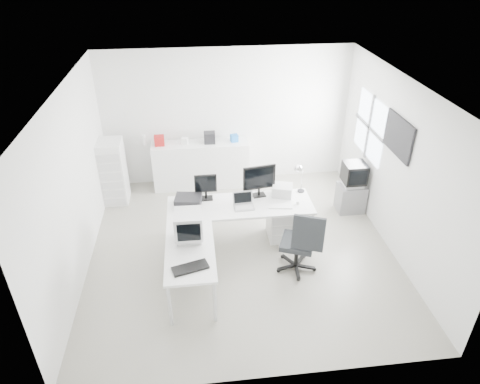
{
  "coord_description": "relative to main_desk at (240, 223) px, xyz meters",
  "views": [
    {
      "loc": [
        -0.69,
        -5.71,
        4.57
      ],
      "look_at": [
        0.0,
        0.2,
        1.0
      ],
      "focal_mm": 32.0,
      "sensor_mm": 36.0,
      "label": 1
    }
  ],
  "objects": [
    {
      "name": "white_mouse",
      "position": [
        0.95,
        -0.1,
        0.4
      ],
      "size": [
        0.06,
        0.06,
        0.06
      ],
      "primitive_type": "sphere",
      "color": "silver",
      "rests_on": "main_desk"
    },
    {
      "name": "clutter_bottle",
      "position": [
        -1.68,
        2.07,
        0.71
      ],
      "size": [
        0.07,
        0.07,
        0.22
      ],
      "primitive_type": "cylinder",
      "color": "silver",
      "rests_on": "sideboard"
    },
    {
      "name": "office_chair",
      "position": [
        0.8,
        -0.8,
        0.18
      ],
      "size": [
        0.84,
        0.84,
        1.12
      ],
      "primitive_type": null,
      "rotation": [
        0.0,
        0.0,
        -0.38
      ],
      "color": "#282A2D",
      "rests_on": "floor"
    },
    {
      "name": "floor",
      "position": [
        -0.0,
        -0.21,
        -0.38
      ],
      "size": [
        5.0,
        5.0,
        0.01
      ],
      "primitive_type": "cube",
      "color": "#B1AE9E",
      "rests_on": "ground"
    },
    {
      "name": "ceiling",
      "position": [
        -0.0,
        -0.21,
        2.42
      ],
      "size": [
        5.0,
        5.0,
        0.01
      ],
      "primitive_type": "cube",
      "color": "white",
      "rests_on": "back_wall"
    },
    {
      "name": "white_keyboard",
      "position": [
        0.65,
        -0.15,
        0.38
      ],
      "size": [
        0.41,
        0.18,
        0.02
      ],
      "primitive_type": "cube",
      "rotation": [
        0.0,
        0.0,
        -0.16
      ],
      "color": "silver",
      "rests_on": "main_desk"
    },
    {
      "name": "lcd_monitor_small",
      "position": [
        -0.55,
        0.25,
        0.61
      ],
      "size": [
        0.37,
        0.21,
        0.46
      ],
      "primitive_type": null,
      "rotation": [
        0.0,
        0.0,
        -0.0
      ],
      "color": "black",
      "rests_on": "main_desk"
    },
    {
      "name": "sideboard",
      "position": [
        -0.58,
        2.03,
        0.11
      ],
      "size": [
        1.95,
        0.49,
        0.98
      ],
      "primitive_type": "cube",
      "color": "silver",
      "rests_on": "floor"
    },
    {
      "name": "window",
      "position": [
        2.48,
        0.99,
        1.23
      ],
      "size": [
        0.02,
        1.2,
        1.1
      ],
      "primitive_type": null,
      "color": "white",
      "rests_on": "right_wall"
    },
    {
      "name": "tv_cabinet",
      "position": [
        2.22,
        0.74,
        -0.1
      ],
      "size": [
        0.5,
        0.41,
        0.54
      ],
      "primitive_type": "cube",
      "color": "slate",
      "rests_on": "floor"
    },
    {
      "name": "back_wall",
      "position": [
        -0.0,
        2.29,
        1.02
      ],
      "size": [
        5.0,
        0.02,
        2.8
      ],
      "primitive_type": "cube",
      "color": "silver",
      "rests_on": "floor"
    },
    {
      "name": "crt_tv",
      "position": [
        2.22,
        0.74,
        0.39
      ],
      "size": [
        0.5,
        0.48,
        0.45
      ],
      "primitive_type": null,
      "color": "black",
      "rests_on": "tv_cabinet"
    },
    {
      "name": "lcd_monitor_large",
      "position": [
        0.35,
        0.25,
        0.67
      ],
      "size": [
        0.59,
        0.31,
        0.58
      ],
      "primitive_type": null,
      "rotation": [
        0.0,
        0.0,
        0.17
      ],
      "color": "black",
      "rests_on": "main_desk"
    },
    {
      "name": "desk_lamp",
      "position": [
        1.1,
        0.3,
        0.6
      ],
      "size": [
        0.18,
        0.18,
        0.45
      ],
      "primitive_type": null,
      "rotation": [
        0.0,
        0.0,
        -0.22
      ],
      "color": "silver",
      "rests_on": "main_desk"
    },
    {
      "name": "filing_cabinet",
      "position": [
        -2.28,
        1.62,
        0.27
      ],
      "size": [
        0.45,
        0.54,
        1.29
      ],
      "primitive_type": "cube",
      "color": "silver",
      "rests_on": "floor"
    },
    {
      "name": "clutter_box_b",
      "position": [
        -0.88,
        2.03,
        0.67
      ],
      "size": [
        0.15,
        0.14,
        0.13
      ],
      "primitive_type": "cube",
      "rotation": [
        0.0,
        0.0,
        -0.29
      ],
      "color": "silver",
      "rests_on": "sideboard"
    },
    {
      "name": "drawer_pedestal",
      "position": [
        0.7,
        0.05,
        -0.08
      ],
      "size": [
        0.4,
        0.5,
        0.6
      ],
      "primitive_type": "cube",
      "color": "silver",
      "rests_on": "floor"
    },
    {
      "name": "left_wall",
      "position": [
        -2.5,
        -0.21,
        1.02
      ],
      "size": [
        0.02,
        5.0,
        2.8
      ],
      "primitive_type": "cube",
      "color": "silver",
      "rests_on": "floor"
    },
    {
      "name": "wall_picture",
      "position": [
        2.47,
        -0.11,
        1.52
      ],
      "size": [
        0.04,
        0.9,
        0.6
      ],
      "primitive_type": null,
      "color": "black",
      "rests_on": "right_wall"
    },
    {
      "name": "laptop",
      "position": [
        0.05,
        -0.1,
        0.49
      ],
      "size": [
        0.37,
        0.38,
        0.23
      ],
      "primitive_type": null,
      "rotation": [
        0.0,
        0.0,
        0.06
      ],
      "color": "#B7B7BA",
      "rests_on": "main_desk"
    },
    {
      "name": "laser_printer",
      "position": [
        0.75,
        0.22,
        0.47
      ],
      "size": [
        0.4,
        0.37,
        0.19
      ],
      "primitive_type": "cube",
      "rotation": [
        0.0,
        0.0,
        -0.29
      ],
      "color": "#BEBEBE",
      "rests_on": "main_desk"
    },
    {
      "name": "inkjet_printer",
      "position": [
        -0.85,
        0.1,
        0.45
      ],
      "size": [
        0.47,
        0.39,
        0.15
      ],
      "primitive_type": "cube",
      "rotation": [
        0.0,
        0.0,
        -0.15
      ],
      "color": "black",
      "rests_on": "main_desk"
    },
    {
      "name": "black_keyboard",
      "position": [
        -0.85,
        -1.5,
        0.39
      ],
      "size": [
        0.52,
        0.32,
        0.03
      ],
      "primitive_type": "cube",
      "rotation": [
        0.0,
        0.0,
        0.28
      ],
      "color": "black",
      "rests_on": "side_desk"
    },
    {
      "name": "main_desk",
      "position": [
        0.0,
        0.0,
        0.0
      ],
      "size": [
        2.4,
        0.8,
        0.75
      ],
      "primitive_type": null,
      "color": "silver",
      "rests_on": "floor"
    },
    {
      "name": "right_wall",
      "position": [
        2.5,
        -0.21,
        1.02
      ],
      "size": [
        0.02,
        5.0,
        2.8
      ],
      "primitive_type": "cube",
      "color": "silver",
      "rests_on": "floor"
    },
    {
      "name": "crt_monitor",
      "position": [
        -0.85,
        -0.85,
        0.62
      ],
      "size": [
        0.43,
        0.43,
        0.49
      ],
      "primitive_type": null,
      "rotation": [
        0.0,
        0.0,
        -0.01
      ],
      "color": "#B7B7BA",
      "rests_on": "side_desk"
    },
    {
      "name": "clutter_box_a",
      "position": [
        -1.38,
        2.03,
        0.7
      ],
      "size": [
        0.2,
        0.18,
        0.19
      ],
      "primitive_type": "cube",
      "rotation": [
        0.0,
        0.0,
        0.05
      ],
      "color": "#A31717",
      "rests_on": "sideboard"
    },
    {
      "name": "side_desk",
      "position": [
        -0.85,
        -1.1,
        0.0
      ],
      "size": [
        0.7,
        1.4,
        0.75
      ],
      "primitive_type": null,
      "color": "silver",
      "rests_on": "floor"
    },
    {
      "name": "clutter_box_c",
      "position": [
        -0.38,
        2.03,
        0.71
      ],
      "size": [
        0.23,
        0.21,
        0.22
      ],
      "primitive_type": "cube",
      "rotation": [
        0.0,
        0.0,
        -0.02
      ],
      "color": "black",
      "rests_on": "sideboard"
    },
    {
      "name": "clutter_box_d",
      "position": [
        0.12,
        2.03,
        0.68
      ],
      "size": [
        0.17,
        0.16,
        0.15
      ],
      "primitive_type": "cube",
      "rotation": [
        0.0,
        0.0,
        0.2
      ],
      "color": "blue",
      "rests_on": "sideboard"
    }
  ]
}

